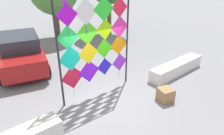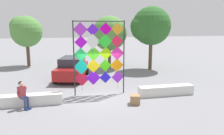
# 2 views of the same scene
# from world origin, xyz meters

# --- Properties ---
(ground) EXTENTS (120.00, 120.00, 0.00)m
(ground) POSITION_xyz_m (0.00, 0.00, 0.00)
(ground) COLOR gray
(plaza_ledge_right) EXTENTS (3.37, 0.62, 0.57)m
(plaza_ledge_right) POSITION_xyz_m (3.89, -0.30, 0.29)
(plaza_ledge_right) COLOR silver
(plaza_ledge_right) RESTS_ON ground
(kite_display_rack) EXTENTS (3.06, 0.16, 4.43)m
(kite_display_rack) POSITION_xyz_m (-0.01, 0.74, 2.50)
(kite_display_rack) COLOR #232328
(kite_display_rack) RESTS_ON ground
(parked_car) EXTENTS (2.93, 4.69, 1.69)m
(parked_car) POSITION_xyz_m (-1.46, 5.03, 0.86)
(parked_car) COLOR maroon
(parked_car) RESTS_ON ground
(cardboard_box_large) EXTENTS (0.62, 0.63, 0.49)m
(cardboard_box_large) POSITION_xyz_m (1.59, -1.36, 0.25)
(cardboard_box_large) COLOR #9E754C
(cardboard_box_large) RESTS_ON ground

